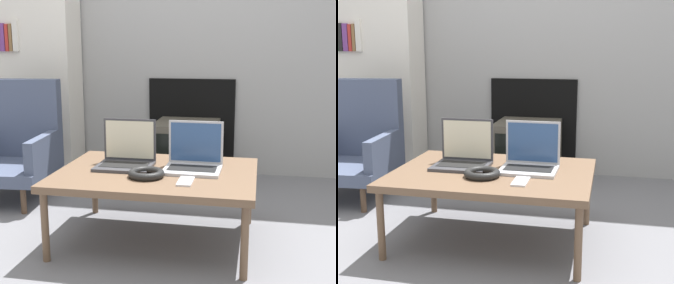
{
  "view_description": "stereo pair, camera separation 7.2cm",
  "coord_description": "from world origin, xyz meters",
  "views": [
    {
      "loc": [
        0.51,
        -1.98,
        1.02
      ],
      "look_at": [
        0.0,
        0.59,
        0.47
      ],
      "focal_mm": 50.0,
      "sensor_mm": 36.0,
      "label": 1
    },
    {
      "loc": [
        0.58,
        -1.96,
        1.02
      ],
      "look_at": [
        0.0,
        0.59,
        0.47
      ],
      "focal_mm": 50.0,
      "sensor_mm": 36.0,
      "label": 2
    }
  ],
  "objects": [
    {
      "name": "table",
      "position": [
        0.0,
        0.29,
        0.35
      ],
      "size": [
        1.01,
        0.76,
        0.38
      ],
      "color": "brown",
      "rests_on": "ground_plane"
    },
    {
      "name": "laptop_left",
      "position": [
        -0.18,
        0.36,
        0.44
      ],
      "size": [
        0.29,
        0.24,
        0.24
      ],
      "rotation": [
        0.0,
        0.0,
        0.01
      ],
      "color": "#38383D",
      "rests_on": "table"
    },
    {
      "name": "wall_back",
      "position": [
        -0.0,
        1.74,
        1.29
      ],
      "size": [
        7.0,
        0.08,
        2.6
      ],
      "color": "#999999",
      "rests_on": "ground_plane"
    },
    {
      "name": "laptop_right",
      "position": [
        0.18,
        0.36,
        0.44
      ],
      "size": [
        0.29,
        0.24,
        0.24
      ],
      "rotation": [
        0.0,
        0.0,
        -0.01
      ],
      "color": "#B2B2B7",
      "rests_on": "table"
    },
    {
      "name": "headphones",
      "position": [
        -0.03,
        0.17,
        0.4
      ],
      "size": [
        0.18,
        0.18,
        0.04
      ],
      "color": "black",
      "rests_on": "table"
    },
    {
      "name": "bookshelf",
      "position": [
        -1.29,
        1.54,
        0.88
      ],
      "size": [
        0.71,
        0.32,
        1.76
      ],
      "color": "silver",
      "rests_on": "ground_plane"
    },
    {
      "name": "ground_plane",
      "position": [
        0.0,
        0.0,
        0.0
      ],
      "size": [
        14.0,
        14.0,
        0.0
      ],
      "primitive_type": "plane",
      "color": "slate"
    },
    {
      "name": "phone",
      "position": [
        0.18,
        0.12,
        0.39
      ],
      "size": [
        0.07,
        0.15,
        0.01
      ],
      "color": "silver",
      "rests_on": "table"
    },
    {
      "name": "tv",
      "position": [
        -0.03,
        1.44,
        0.23
      ],
      "size": [
        0.47,
        0.5,
        0.45
      ],
      "color": "#4C473D",
      "rests_on": "ground_plane"
    },
    {
      "name": "armchair",
      "position": [
        -1.12,
        0.88,
        0.36
      ],
      "size": [
        0.59,
        0.65,
        0.79
      ],
      "rotation": [
        0.0,
        0.0,
        0.09
      ],
      "color": "#47516B",
      "rests_on": "ground_plane"
    }
  ]
}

